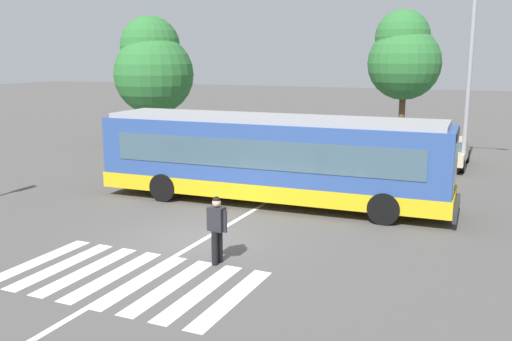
# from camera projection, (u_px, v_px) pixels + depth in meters

# --- Properties ---
(ground_plane) EXTENTS (160.00, 160.00, 0.00)m
(ground_plane) POSITION_uv_depth(u_px,v_px,m) (197.00, 239.00, 15.98)
(ground_plane) COLOR #514F4C
(city_transit_bus) EXTENTS (12.45, 3.11, 3.06)m
(city_transit_bus) POSITION_uv_depth(u_px,v_px,m) (271.00, 159.00, 19.64)
(city_transit_bus) COLOR black
(city_transit_bus) RESTS_ON ground_plane
(pedestrian_crossing_street) EXTENTS (0.58, 0.38, 1.72)m
(pedestrian_crossing_street) POSITION_uv_depth(u_px,v_px,m) (217.00, 226.00, 13.92)
(pedestrian_crossing_street) COLOR black
(pedestrian_crossing_street) RESTS_ON ground_plane
(parked_car_red) EXTENTS (1.90, 4.51, 1.35)m
(parked_car_red) POSITION_uv_depth(u_px,v_px,m) (285.00, 141.00, 29.41)
(parked_car_red) COLOR black
(parked_car_red) RESTS_ON ground_plane
(parked_car_silver) EXTENTS (1.89, 4.51, 1.35)m
(parked_car_silver) POSITION_uv_depth(u_px,v_px,m) (334.00, 144.00, 28.25)
(parked_car_silver) COLOR black
(parked_car_silver) RESTS_ON ground_plane
(parked_car_teal) EXTENTS (2.06, 4.59, 1.35)m
(parked_car_teal) POSITION_uv_depth(u_px,v_px,m) (386.00, 148.00, 27.16)
(parked_car_teal) COLOR black
(parked_car_teal) RESTS_ON ground_plane
(parked_car_champagne) EXTENTS (1.88, 4.50, 1.35)m
(parked_car_champagne) POSITION_uv_depth(u_px,v_px,m) (447.00, 150.00, 26.46)
(parked_car_champagne) COLOR black
(parked_car_champagne) RESTS_ON ground_plane
(twin_arm_street_lamp) EXTENTS (3.89, 0.32, 9.01)m
(twin_arm_street_lamp) POSITION_uv_depth(u_px,v_px,m) (472.00, 46.00, 23.97)
(twin_arm_street_lamp) COLOR #939399
(twin_arm_street_lamp) RESTS_ON ground_plane
(background_tree_left) EXTENTS (4.65, 4.65, 7.41)m
(background_tree_left) POSITION_uv_depth(u_px,v_px,m) (153.00, 66.00, 33.06)
(background_tree_left) COLOR brown
(background_tree_left) RESTS_ON ground_plane
(background_tree_right) EXTENTS (4.14, 4.14, 7.69)m
(background_tree_right) POSITION_uv_depth(u_px,v_px,m) (404.00, 56.00, 32.08)
(background_tree_right) COLOR brown
(background_tree_right) RESTS_ON ground_plane
(crosswalk_painted_stripes) EXTENTS (5.91, 3.36, 0.01)m
(crosswalk_painted_stripes) POSITION_uv_depth(u_px,v_px,m) (127.00, 278.00, 13.16)
(crosswalk_painted_stripes) COLOR silver
(crosswalk_painted_stripes) RESTS_ON ground_plane
(lane_center_line) EXTENTS (0.16, 24.00, 0.01)m
(lane_center_line) POSITION_uv_depth(u_px,v_px,m) (234.00, 221.00, 17.70)
(lane_center_line) COLOR silver
(lane_center_line) RESTS_ON ground_plane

